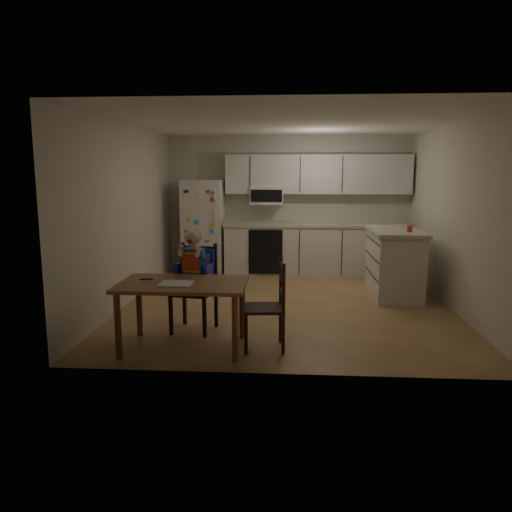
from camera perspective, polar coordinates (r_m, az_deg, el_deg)
The scene contains 10 objects.
room at distance 7.40m, azimuth 3.60°, elevation 4.92°, with size 4.52×5.01×2.51m.
refrigerator at distance 9.24m, azimuth -6.02°, elevation 3.36°, with size 0.72×0.70×1.70m, color silver.
kitchen_run at distance 9.20m, azimuth 6.79°, elevation 3.49°, with size 3.37×0.62×2.15m.
kitchen_island at distance 7.76m, azimuth 15.49°, elevation -0.72°, with size 0.71×1.36×1.00m.
red_cup at distance 7.45m, azimuth 17.16°, elevation 3.00°, with size 0.07×0.07×0.09m, color #B43A10.
dining_table at distance 5.30m, azimuth -8.35°, elevation -4.01°, with size 1.33×0.86×0.71m.
napkin at distance 5.20m, azimuth -9.11°, elevation -3.14°, with size 0.33×0.29×0.01m, color silver.
toddler_spoon at distance 5.47m, azimuth -12.55°, elevation -2.59°, with size 0.02×0.02×0.12m, color #2221C9.
chair_booster at distance 5.87m, azimuth -7.01°, elevation -1.57°, with size 0.52×0.52×1.20m.
chair_side at distance 5.26m, azimuth 1.95°, elevation -4.93°, with size 0.46×0.46×0.95m.
Camera 1 is at (0.05, -6.89, 1.87)m, focal length 35.00 mm.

